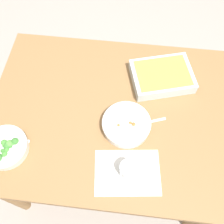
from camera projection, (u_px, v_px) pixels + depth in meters
name	position (u px, v px, depth m)	size (l,w,h in m)	color
ground_plane	(112.00, 159.00, 1.90)	(6.00, 6.00, 0.00)	#9E9389
dining_table	(112.00, 120.00, 1.33)	(1.20, 0.90, 0.74)	olive
placemat	(127.00, 172.00, 1.11)	(0.28, 0.20, 0.00)	silver
stew_bowl	(126.00, 124.00, 1.18)	(0.22, 0.22, 0.06)	silver
broccoli_bowl	(5.00, 147.00, 1.13)	(0.20, 0.20, 0.07)	silver
baking_dish	(162.00, 76.00, 1.31)	(0.35, 0.29, 0.06)	silver
drink_cup	(128.00, 170.00, 1.08)	(0.07, 0.07, 0.08)	#B2BCC6
spoon_by_stew	(143.00, 123.00, 1.21)	(0.17, 0.08, 0.01)	silver
spoon_by_broccoli	(17.00, 146.00, 1.16)	(0.16, 0.10, 0.01)	silver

